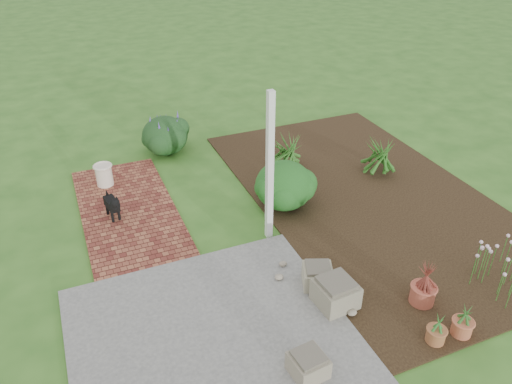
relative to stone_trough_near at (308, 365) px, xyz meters
name	(u,v)px	position (x,y,z in m)	size (l,w,h in m)	color
ground	(254,243)	(0.40, 2.59, -0.17)	(80.00, 80.00, 0.00)	#2D5F1E
concrete_patio	(216,344)	(-0.85, 0.84, -0.15)	(3.50, 3.50, 0.04)	#5D5D5A
brick_path	(128,210)	(-1.30, 4.34, -0.15)	(1.60, 3.50, 0.04)	#5D231D
garden_bed	(368,196)	(2.90, 3.09, -0.16)	(4.00, 7.00, 0.03)	black
veranda_post	(270,169)	(0.70, 2.69, 1.08)	(0.10, 0.10, 2.50)	white
stone_trough_near	(308,365)	(0.00, 0.00, 0.00)	(0.40, 0.40, 0.26)	#776F58
stone_trough_mid	(335,294)	(0.88, 0.88, 0.04)	(0.51, 0.51, 0.34)	#706B57
stone_trough_far	(317,276)	(0.85, 1.32, 0.01)	(0.41, 0.41, 0.27)	gray
black_dog	(112,204)	(-1.56, 4.14, 0.16)	(0.23, 0.56, 0.48)	black
cream_ceramic_urn	(104,175)	(-1.54, 5.36, 0.07)	(0.31, 0.31, 0.41)	beige
evergreen_shrub	(284,184)	(1.31, 3.41, 0.29)	(1.02, 1.02, 0.87)	#144216
agapanthus_clump_back	(380,153)	(3.56, 3.77, 0.30)	(0.98, 0.98, 0.88)	#1C400E
agapanthus_clump_front	(286,150)	(1.94, 4.62, 0.28)	(0.94, 0.94, 0.83)	#104115
pink_flower_patch	(502,267)	(3.24, 0.33, 0.17)	(0.99, 0.99, 0.63)	#113D0F
terracotta_pot_bronze	(423,294)	(2.00, 0.45, -0.01)	(0.33, 0.33, 0.27)	#A84D39
terracotta_pot_small_left	(462,327)	(2.09, -0.21, -0.03)	(0.26, 0.26, 0.21)	#B05B3B
terracotta_pot_small_right	(436,335)	(1.71, -0.18, -0.04)	(0.24, 0.24, 0.20)	#985933
purple_flowering_bush	(165,134)	(-0.10, 6.36, 0.24)	(0.97, 0.97, 0.82)	black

